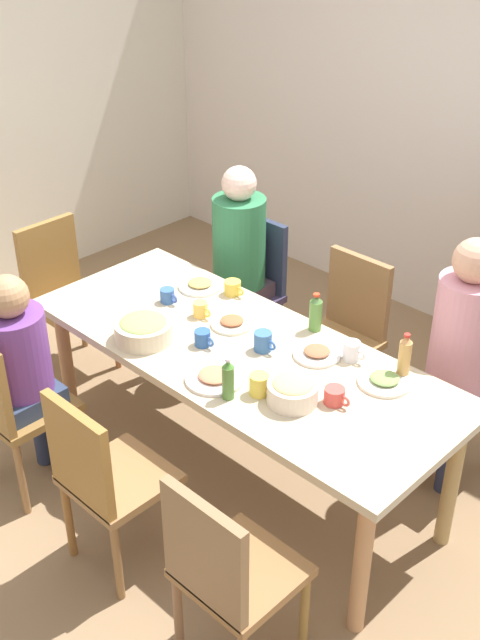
{
  "coord_description": "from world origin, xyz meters",
  "views": [
    {
      "loc": [
        2.1,
        -2.16,
        2.72
      ],
      "look_at": [
        0.0,
        0.0,
        0.91
      ],
      "focal_mm": 44.31,
      "sensor_mm": 36.0,
      "label": 1
    }
  ],
  "objects_px": {
    "chair_0": "(226,571)",
    "chair_3": "(62,289)",
    "dining_table": "(240,363)",
    "person_4": "(460,345)",
    "bowl_0": "(293,391)",
    "plate_0": "(200,285)",
    "cup_4": "(233,288)",
    "cup_7": "(335,396)",
    "bottle_0": "(405,357)",
    "bowl_1": "(144,329)",
    "chair_4": "(463,382)",
    "person_2": "(238,253)",
    "bottle_2": "(228,379)",
    "chair_5": "(103,475)",
    "cup_2": "(201,309)",
    "cup_6": "(168,296)",
    "cup_1": "(203,338)",
    "person_1": "(21,363)",
    "plate_1": "(215,377)",
    "plate_2": "(384,381)",
    "cup_0": "(352,351)",
    "chair_6": "(345,328)",
    "plate_3": "(232,323)",
    "chair_2": "(249,284)",
    "cup_5": "(259,385)",
    "chair_1": "(9,402)",
    "bottle_1": "(316,313)"
  },
  "relations": [
    {
      "from": "chair_3",
      "to": "plate_1",
      "type": "xyz_separation_m",
      "value": [
        1.54,
        -0.25,
        0.26
      ]
    },
    {
      "from": "person_1",
      "to": "chair_6",
      "type": "xyz_separation_m",
      "value": [
        0.71,
        1.51,
        -0.17
      ]
    },
    {
      "from": "plate_1",
      "to": "plate_2",
      "type": "height_order",
      "value": "same"
    },
    {
      "from": "person_2",
      "to": "bottle_2",
      "type": "distance_m",
      "value": 1.38
    },
    {
      "from": "plate_2",
      "to": "cup_0",
      "type": "distance_m",
      "value": 0.22
    },
    {
      "from": "cup_2",
      "to": "cup_4",
      "type": "xyz_separation_m",
      "value": [
        -0.04,
        0.27,
        -0.0
      ]
    },
    {
      "from": "chair_4",
      "to": "chair_2",
      "type": "bearing_deg",
      "value": 180.0
    },
    {
      "from": "chair_3",
      "to": "plate_2",
      "type": "xyz_separation_m",
      "value": [
        2.08,
        0.23,
        0.26
      ]
    },
    {
      "from": "bowl_1",
      "to": "cup_6",
      "type": "relative_size",
      "value": 2.49
    },
    {
      "from": "dining_table",
      "to": "bowl_0",
      "type": "distance_m",
      "value": 0.48
    },
    {
      "from": "chair_4",
      "to": "person_2",
      "type": "bearing_deg",
      "value": -176.38
    },
    {
      "from": "person_1",
      "to": "person_2",
      "type": "distance_m",
      "value": 1.42
    },
    {
      "from": "chair_6",
      "to": "bottle_0",
      "type": "relative_size",
      "value": 4.24
    },
    {
      "from": "cup_2",
      "to": "cup_4",
      "type": "distance_m",
      "value": 0.27
    },
    {
      "from": "chair_0",
      "to": "cup_6",
      "type": "bearing_deg",
      "value": 145.93
    },
    {
      "from": "cup_5",
      "to": "cup_6",
      "type": "relative_size",
      "value": 1.08
    },
    {
      "from": "cup_1",
      "to": "cup_4",
      "type": "distance_m",
      "value": 0.5
    },
    {
      "from": "plate_3",
      "to": "bowl_0",
      "type": "bearing_deg",
      "value": -23.08
    },
    {
      "from": "chair_4",
      "to": "plate_0",
      "type": "distance_m",
      "value": 1.39
    },
    {
      "from": "plate_0",
      "to": "chair_3",
      "type": "bearing_deg",
      "value": -163.16
    },
    {
      "from": "bottle_0",
      "to": "chair_0",
      "type": "bearing_deg",
      "value": -87.13
    },
    {
      "from": "bowl_0",
      "to": "plate_2",
      "type": "bearing_deg",
      "value": 62.19
    },
    {
      "from": "person_2",
      "to": "bottle_1",
      "type": "distance_m",
      "value": 0.92
    },
    {
      "from": "bowl_1",
      "to": "person_4",
      "type": "bearing_deg",
      "value": 41.82
    },
    {
      "from": "person_4",
      "to": "bowl_1",
      "type": "xyz_separation_m",
      "value": [
        -1.08,
        -0.97,
        0.05
      ]
    },
    {
      "from": "plate_3",
      "to": "cup_4",
      "type": "distance_m",
      "value": 0.31
    },
    {
      "from": "dining_table",
      "to": "bottle_0",
      "type": "distance_m",
      "value": 0.75
    },
    {
      "from": "person_2",
      "to": "plate_0",
      "type": "relative_size",
      "value": 5.56
    },
    {
      "from": "plate_0",
      "to": "cup_4",
      "type": "bearing_deg",
      "value": 21.46
    },
    {
      "from": "person_4",
      "to": "bottle_0",
      "type": "relative_size",
      "value": 6.09
    },
    {
      "from": "dining_table",
      "to": "cup_2",
      "type": "distance_m",
      "value": 0.36
    },
    {
      "from": "chair_0",
      "to": "chair_2",
      "type": "relative_size",
      "value": 1.0
    },
    {
      "from": "chair_4",
      "to": "cup_1",
      "type": "relative_size",
      "value": 8.14
    },
    {
      "from": "chair_3",
      "to": "chair_4",
      "type": "height_order",
      "value": "same"
    },
    {
      "from": "chair_3",
      "to": "bowl_1",
      "type": "distance_m",
      "value": 1.14
    },
    {
      "from": "plate_3",
      "to": "cup_5",
      "type": "relative_size",
      "value": 1.72
    },
    {
      "from": "dining_table",
      "to": "person_4",
      "type": "xyz_separation_m",
      "value": [
        0.71,
        0.71,
        0.09
      ]
    },
    {
      "from": "cup_7",
      "to": "bottle_0",
      "type": "height_order",
      "value": "bottle_0"
    },
    {
      "from": "person_1",
      "to": "chair_5",
      "type": "relative_size",
      "value": 1.26
    },
    {
      "from": "cup_0",
      "to": "cup_2",
      "type": "relative_size",
      "value": 1.06
    },
    {
      "from": "chair_4",
      "to": "chair_5",
      "type": "xyz_separation_m",
      "value": [
        -0.71,
        -1.61,
        0.0
      ]
    },
    {
      "from": "chair_1",
      "to": "cup_7",
      "type": "bearing_deg",
      "value": 31.37
    },
    {
      "from": "chair_0",
      "to": "chair_3",
      "type": "distance_m",
      "value": 2.3
    },
    {
      "from": "plate_1",
      "to": "cup_7",
      "type": "height_order",
      "value": "cup_7"
    },
    {
      "from": "chair_4",
      "to": "person_4",
      "type": "bearing_deg",
      "value": -90.0
    },
    {
      "from": "bowl_1",
      "to": "cup_5",
      "type": "xyz_separation_m",
      "value": [
        0.67,
        0.06,
        -0.01
      ]
    },
    {
      "from": "chair_4",
      "to": "plate_3",
      "type": "distance_m",
      "value": 1.14
    },
    {
      "from": "bowl_1",
      "to": "cup_5",
      "type": "height_order",
      "value": "bowl_1"
    },
    {
      "from": "person_2",
      "to": "plate_2",
      "type": "height_order",
      "value": "person_2"
    },
    {
      "from": "chair_5",
      "to": "cup_2",
      "type": "distance_m",
      "value": 0.98
    }
  ]
}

